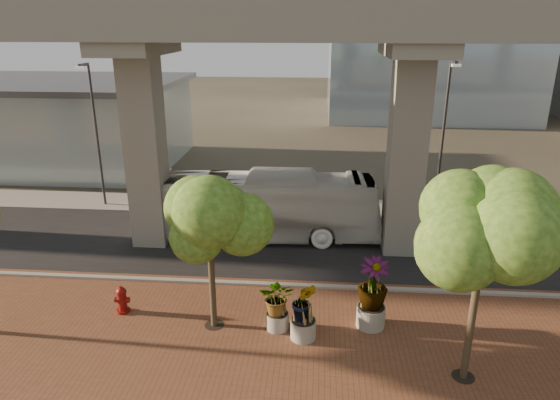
{
  "coord_description": "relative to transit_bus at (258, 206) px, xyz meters",
  "views": [
    {
      "loc": [
        2.11,
        -20.14,
        10.35
      ],
      "look_at": [
        0.42,
        0.5,
        2.93
      ],
      "focal_mm": 32.0,
      "sensor_mm": 36.0,
      "label": 1
    }
  ],
  "objects": [
    {
      "name": "ground",
      "position": [
        0.87,
        -2.98,
        -1.67
      ],
      "size": [
        160.0,
        160.0,
        0.0
      ],
      "primitive_type": "plane",
      "color": "#342F26",
      "rests_on": "ground"
    },
    {
      "name": "brick_plaza",
      "position": [
        0.87,
        -10.98,
        -1.64
      ],
      "size": [
        70.0,
        13.0,
        0.06
      ],
      "primitive_type": "cube",
      "color": "brown",
      "rests_on": "ground"
    },
    {
      "name": "asphalt_road",
      "position": [
        0.87,
        -0.98,
        -1.65
      ],
      "size": [
        90.0,
        8.0,
        0.04
      ],
      "primitive_type": "cube",
      "color": "black",
      "rests_on": "ground"
    },
    {
      "name": "curb_strip",
      "position": [
        0.87,
        -4.98,
        -1.59
      ],
      "size": [
        70.0,
        0.25,
        0.16
      ],
      "primitive_type": "cube",
      "color": "gray",
      "rests_on": "ground"
    },
    {
      "name": "far_sidewalk",
      "position": [
        0.87,
        4.52,
        -1.64
      ],
      "size": [
        90.0,
        3.0,
        0.06
      ],
      "primitive_type": "cube",
      "color": "gray",
      "rests_on": "ground"
    },
    {
      "name": "transit_viaduct",
      "position": [
        0.87,
        -0.98,
        5.61
      ],
      "size": [
        72.0,
        5.6,
        12.4
      ],
      "color": "gray",
      "rests_on": "ground"
    },
    {
      "name": "station_pavilion",
      "position": [
        -19.13,
        13.02,
        1.55
      ],
      "size": [
        23.0,
        13.0,
        6.3
      ],
      "color": "#A8BCC0",
      "rests_on": "ground"
    },
    {
      "name": "transit_bus",
      "position": [
        0.0,
        0.0,
        0.0
      ],
      "size": [
        12.08,
        3.18,
        3.34
      ],
      "primitive_type": "imported",
      "rotation": [
        0.0,
        0.0,
        1.6
      ],
      "color": "silver",
      "rests_on": "ground"
    },
    {
      "name": "fire_hydrant",
      "position": [
        -4.22,
        -7.41,
        -1.09
      ],
      "size": [
        0.54,
        0.49,
        1.08
      ],
      "color": "maroon",
      "rests_on": "ground"
    },
    {
      "name": "planter_front",
      "position": [
        1.65,
        -8.01,
        -0.43
      ],
      "size": [
        1.77,
        1.77,
        1.94
      ],
      "color": "#9F9B90",
      "rests_on": "ground"
    },
    {
      "name": "planter_right",
      "position": [
        4.95,
        -7.59,
        -0.01
      ],
      "size": [
        2.48,
        2.48,
        2.64
      ],
      "color": "#ABA39A",
      "rests_on": "ground"
    },
    {
      "name": "planter_left",
      "position": [
        2.58,
        -8.49,
        -0.3
      ],
      "size": [
        1.96,
        1.96,
        2.16
      ],
      "color": "#A7A097",
      "rests_on": "ground"
    },
    {
      "name": "street_tree_near_west",
      "position": [
        -0.63,
        -7.99,
        2.62
      ],
      "size": [
        3.79,
        3.79,
        5.98
      ],
      "color": "#423625",
      "rests_on": "ground"
    },
    {
      "name": "street_tree_near_east",
      "position": [
        7.57,
        -10.11,
        3.12
      ],
      "size": [
        3.78,
        3.78,
        6.47
      ],
      "color": "#423625",
      "rests_on": "ground"
    },
    {
      "name": "streetlamp_west",
      "position": [
        -9.73,
        3.85,
        3.12
      ],
      "size": [
        0.41,
        1.19,
        8.21
      ],
      "color": "#333338",
      "rests_on": "ground"
    },
    {
      "name": "streetlamp_east",
      "position": [
        9.32,
        2.77,
        3.31
      ],
      "size": [
        0.42,
        1.24,
        8.54
      ],
      "color": "#292A2E",
      "rests_on": "ground"
    }
  ]
}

